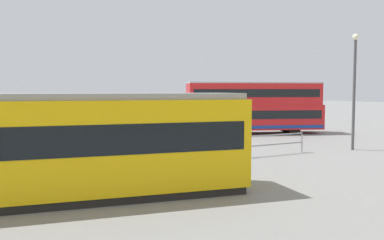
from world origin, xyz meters
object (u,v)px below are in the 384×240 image
double_decker_bus (253,107)px  tram_yellow (29,146)px  street_lamp (354,82)px  pedestrian_near_railing (136,138)px  info_sign (136,132)px

double_decker_bus → tram_yellow: 21.94m
tram_yellow → double_decker_bus: bearing=-137.2°
tram_yellow → street_lamp: size_ratio=2.08×
tram_yellow → street_lamp: 17.89m
pedestrian_near_railing → tram_yellow: bearing=53.9°
tram_yellow → pedestrian_near_railing: tram_yellow is taller
double_decker_bus → street_lamp: 9.91m
pedestrian_near_railing → double_decker_bus: bearing=-143.7°
pedestrian_near_railing → street_lamp: bearing=173.2°
pedestrian_near_railing → info_sign: 2.31m
tram_yellow → pedestrian_near_railing: bearing=-126.1°
street_lamp → tram_yellow: bearing=17.0°
tram_yellow → info_sign: size_ratio=6.07×
double_decker_bus → street_lamp: (-0.89, 9.71, 1.79)m
double_decker_bus → info_sign: bearing=41.6°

